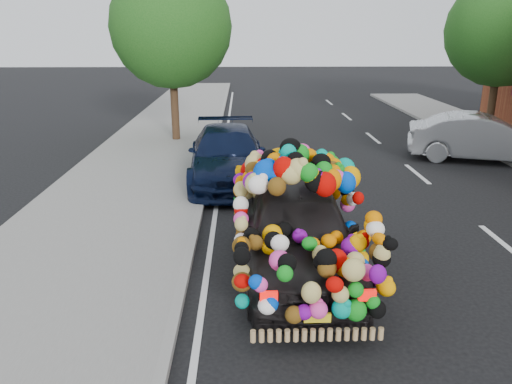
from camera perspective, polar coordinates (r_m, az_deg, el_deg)
ground at (r=9.50m, az=6.95°, el=-6.36°), size 100.00×100.00×0.00m
sidewalk at (r=9.82m, az=-18.85°, el=-6.03°), size 4.00×60.00×0.12m
kerb at (r=9.42m, az=-7.40°, el=-6.16°), size 0.15×60.00×0.13m
lane_markings at (r=10.64m, az=26.60°, el=-5.48°), size 6.00×50.00×0.01m
tree_near_sidewalk at (r=18.22m, az=-9.71°, el=18.12°), size 4.20×4.20×6.13m
tree_far_b at (r=20.80m, az=26.33°, el=16.18°), size 4.00×4.00×5.90m
plush_art_car at (r=8.20m, az=4.82°, el=-1.94°), size 2.18×4.66×2.17m
navy_sedan at (r=13.45m, az=-3.34°, el=4.23°), size 2.20×4.97×1.42m
silver_hatchback at (r=17.10m, az=24.41°, el=5.67°), size 4.66×2.76×1.45m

